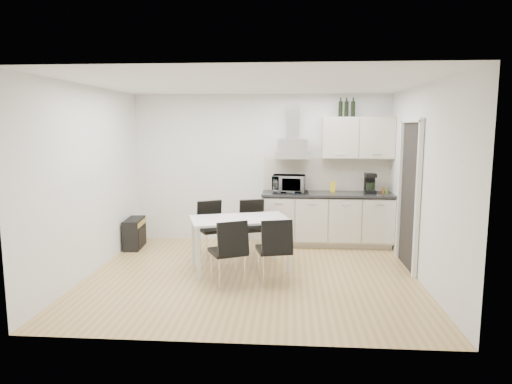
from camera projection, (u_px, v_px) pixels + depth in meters
ground at (252, 275)px, 6.32m from camera, size 4.50×4.50×0.00m
wall_back at (261, 168)px, 8.10m from camera, size 4.50×0.10×2.60m
wall_front at (234, 209)px, 4.16m from camera, size 4.50×0.10×2.60m
wall_left at (90, 181)px, 6.29m from camera, size 0.10×4.00×2.60m
wall_right at (423, 184)px, 5.97m from camera, size 0.10×4.00×2.60m
ceiling at (252, 83)px, 5.94m from camera, size 4.50×4.50×0.00m
doorway at (408, 196)px, 6.55m from camera, size 0.08×1.04×2.10m
kitchenette at (329, 198)px, 7.82m from camera, size 2.22×0.64×2.52m
dining_table at (240, 224)px, 6.50m from camera, size 1.54×1.15×0.75m
chair_far_left at (214, 230)px, 7.12m from camera, size 0.63×0.65×0.88m
chair_far_right at (255, 229)px, 7.21m from camera, size 0.58×0.62×0.88m
chair_near_left at (228, 252)px, 5.87m from camera, size 0.62×0.65×0.88m
chair_near_right at (274, 250)px, 5.96m from camera, size 0.55×0.59×0.88m
guitar_amp at (135, 233)px, 7.71m from camera, size 0.31×0.62×0.50m
floor_speaker at (241, 234)px, 8.20m from camera, size 0.18×0.16×0.26m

